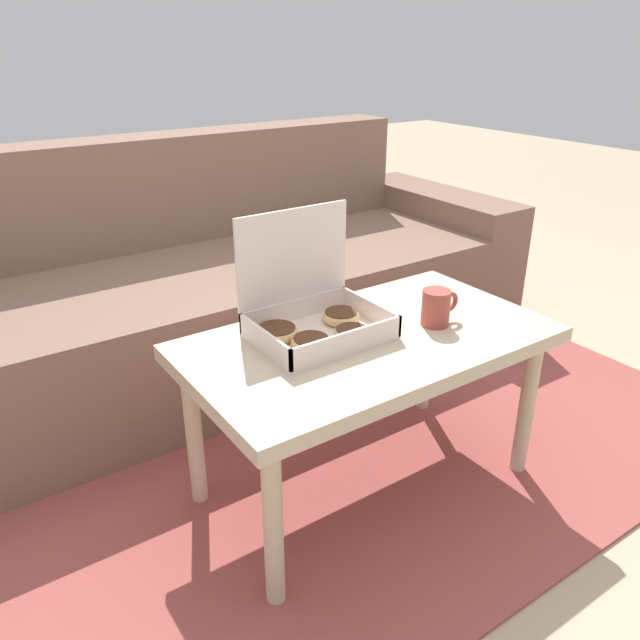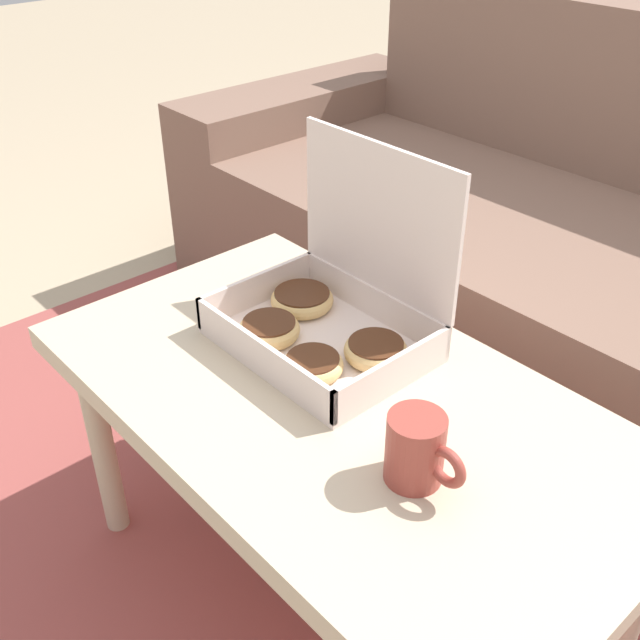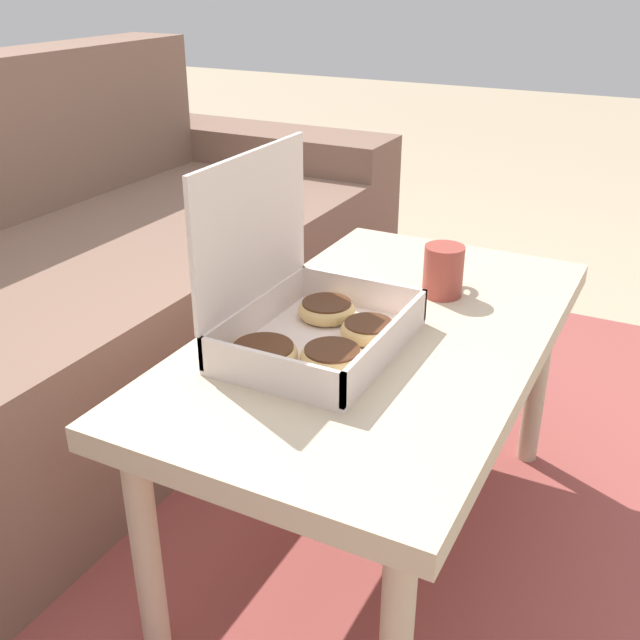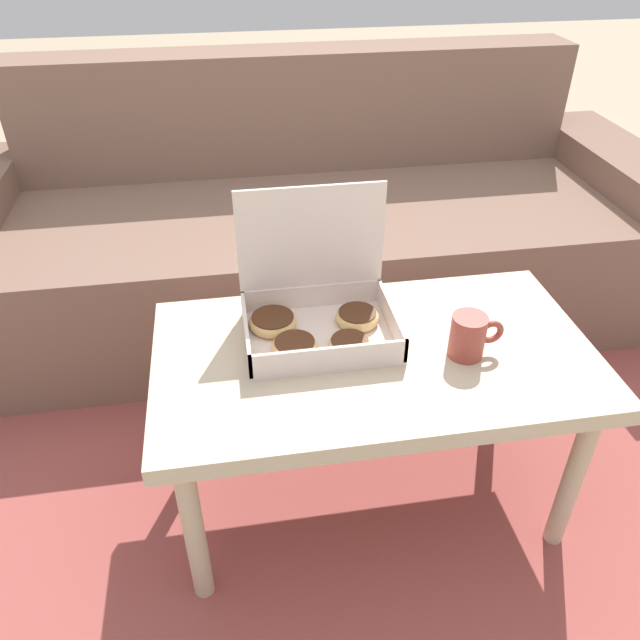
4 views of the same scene
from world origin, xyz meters
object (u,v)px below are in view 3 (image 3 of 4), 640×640
at_px(coffee_mug, 444,270).
at_px(coffee_table, 381,357).
at_px(pastry_box, 307,317).
at_px(couch, 15,321).

bearing_deg(coffee_mug, coffee_table, 167.27).
distance_m(pastry_box, coffee_mug, 0.33).
height_order(couch, pastry_box, couch).
height_order(couch, coffee_table, couch).
bearing_deg(pastry_box, coffee_table, -36.29).
distance_m(couch, coffee_mug, 1.02).
bearing_deg(couch, coffee_table, -90.00).
xyz_separation_m(couch, coffee_mug, (0.19, -0.97, 0.24)).
relative_size(couch, pastry_box, 7.39).
distance_m(coffee_table, coffee_mug, 0.22).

